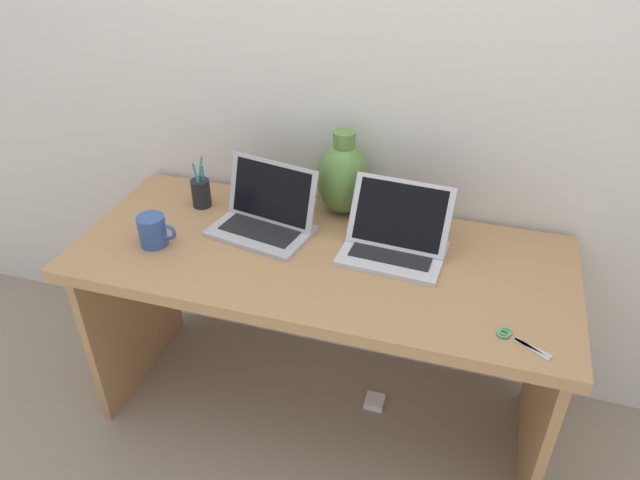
% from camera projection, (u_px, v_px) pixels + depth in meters
% --- Properties ---
extents(ground_plane, '(6.00, 6.00, 0.00)m').
position_uv_depth(ground_plane, '(320.00, 408.00, 2.25)').
color(ground_plane, gray).
extents(back_wall, '(4.40, 0.04, 2.40)m').
position_uv_depth(back_wall, '(354.00, 64.00, 1.87)').
color(back_wall, silver).
rests_on(back_wall, ground).
extents(desk, '(1.55, 0.66, 0.72)m').
position_uv_depth(desk, '(320.00, 291.00, 1.93)').
color(desk, '#AD7F51').
rests_on(desk, ground).
extents(laptop_left, '(0.35, 0.27, 0.22)m').
position_uv_depth(laptop_left, '(266.00, 213.00, 1.94)').
color(laptop_left, '#B2B2B7').
rests_on(laptop_left, desk).
extents(laptop_right, '(0.33, 0.25, 0.21)m').
position_uv_depth(laptop_right, '(396.00, 236.00, 1.83)').
color(laptop_right, silver).
rests_on(laptop_right, desk).
extents(green_vase, '(0.18, 0.18, 0.29)m').
position_uv_depth(green_vase, '(343.00, 177.00, 1.99)').
color(green_vase, '#5B843D').
rests_on(green_vase, desk).
extents(coffee_mug, '(0.13, 0.09, 0.10)m').
position_uv_depth(coffee_mug, '(153.00, 231.00, 1.86)').
color(coffee_mug, '#335199').
rests_on(coffee_mug, desk).
extents(pen_cup, '(0.07, 0.07, 0.18)m').
position_uv_depth(pen_cup, '(201.00, 192.00, 2.06)').
color(pen_cup, black).
rests_on(pen_cup, desk).
extents(scissors, '(0.14, 0.09, 0.01)m').
position_uv_depth(scissors, '(514.00, 338.00, 1.53)').
color(scissors, '#B7B7BC').
rests_on(scissors, desk).
extents(power_brick, '(0.07, 0.07, 0.03)m').
position_uv_depth(power_brick, '(375.00, 402.00, 2.26)').
color(power_brick, white).
rests_on(power_brick, ground).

